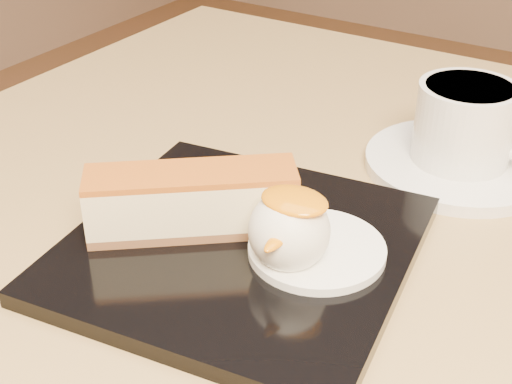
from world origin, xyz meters
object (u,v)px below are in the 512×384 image
Objects in this scene: dessert_plate at (240,248)px; cheesecake at (192,201)px; ice_cream_scoop at (289,231)px; saucer at (458,164)px; coffee_cup at (467,122)px.

cheesecake is at bearing -171.87° from dessert_plate.
cheesecake is (-0.04, -0.01, 0.03)m from dessert_plate.
ice_cream_scoop reaches higher than dessert_plate.
cheesecake is 0.23m from saucer.
ice_cream_scoop is at bearing -102.83° from saucer.
ice_cream_scoop is (0.04, -0.00, 0.03)m from dessert_plate.
ice_cream_scoop is 0.21m from saucer.
saucer is at bearing -180.00° from coffee_cup.
cheesecake is 1.28× the size of coffee_cup.
saucer is at bearing 77.17° from ice_cream_scoop.
cheesecake is 0.23m from coffee_cup.
coffee_cup reaches higher than ice_cream_scoop.
dessert_plate is 1.47× the size of saucer.
saucer is at bearing 66.29° from dessert_plate.
dessert_plate is at bearing -113.71° from saucer.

